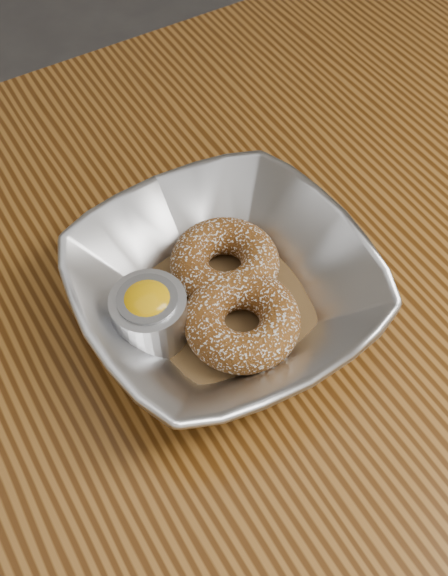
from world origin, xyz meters
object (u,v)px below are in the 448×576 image
serving_bowl (224,289)px  donut_back (225,263)px  table (170,415)px  donut_front (242,321)px  ramekin (149,314)px

serving_bowl → donut_back: size_ratio=2.58×
table → serving_bowl: serving_bowl is taller
table → donut_front: 0.14m
serving_bowl → donut_front: bearing=-94.9°
serving_bowl → donut_back: serving_bowl is taller
donut_front → donut_back: bearing=72.1°
table → serving_bowl: (0.07, 0.02, 0.13)m
donut_back → donut_front: same height
donut_back → ramekin: 0.08m
donut_back → serving_bowl: bearing=-122.2°
donut_back → ramekin: ramekin is taller
serving_bowl → ramekin: 0.06m
table → ramekin: (0.00, 0.02, 0.13)m
table → ramekin: bearing=79.5°
serving_bowl → donut_front: serving_bowl is taller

